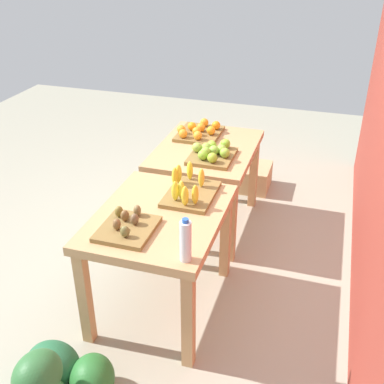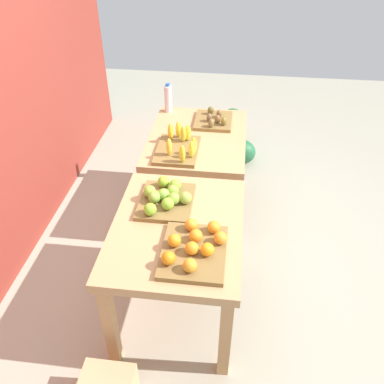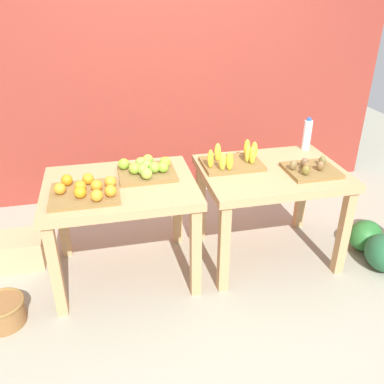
{
  "view_description": "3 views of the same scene",
  "coord_description": "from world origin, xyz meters",
  "px_view_note": "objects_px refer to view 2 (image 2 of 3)",
  "views": [
    {
      "loc": [
        3.01,
        0.98,
        2.37
      ],
      "look_at": [
        -0.09,
        0.02,
        0.58
      ],
      "focal_mm": 44.76,
      "sensor_mm": 36.0,
      "label": 1
    },
    {
      "loc": [
        -2.36,
        -0.31,
        2.4
      ],
      "look_at": [
        0.03,
        -0.02,
        0.58
      ],
      "focal_mm": 37.56,
      "sensor_mm": 36.0,
      "label": 2
    },
    {
      "loc": [
        -0.62,
        -2.55,
        2.0
      ],
      "look_at": [
        -0.04,
        0.05,
        0.61
      ],
      "focal_mm": 38.05,
      "sensor_mm": 36.0,
      "label": 3
    }
  ],
  "objects_px": {
    "display_table_left": "(177,239)",
    "banana_crate": "(179,147)",
    "display_table_right": "(197,147)",
    "apple_bin": "(166,198)",
    "water_bottle": "(168,99)",
    "orange_bin": "(194,248)",
    "watermelon_pile": "(231,142)",
    "kiwi_bin": "(214,120)"
  },
  "relations": [
    {
      "from": "display_table_left",
      "to": "banana_crate",
      "type": "xyz_separation_m",
      "value": [
        0.85,
        0.11,
        0.16
      ]
    },
    {
      "from": "display_table_left",
      "to": "kiwi_bin",
      "type": "xyz_separation_m",
      "value": [
        1.36,
        -0.12,
        0.14
      ]
    },
    {
      "from": "watermelon_pile",
      "to": "kiwi_bin",
      "type": "bearing_deg",
      "value": 167.96
    },
    {
      "from": "apple_bin",
      "to": "display_table_left",
      "type": "bearing_deg",
      "value": -153.08
    },
    {
      "from": "kiwi_bin",
      "to": "water_bottle",
      "type": "bearing_deg",
      "value": 67.78
    },
    {
      "from": "apple_bin",
      "to": "water_bottle",
      "type": "distance_m",
      "value": 1.36
    },
    {
      "from": "orange_bin",
      "to": "water_bottle",
      "type": "xyz_separation_m",
      "value": [
        1.76,
        0.44,
        0.09
      ]
    },
    {
      "from": "display_table_left",
      "to": "watermelon_pile",
      "type": "height_order",
      "value": "display_table_left"
    },
    {
      "from": "display_table_right",
      "to": "orange_bin",
      "type": "height_order",
      "value": "orange_bin"
    },
    {
      "from": "banana_crate",
      "to": "water_bottle",
      "type": "height_order",
      "value": "water_bottle"
    },
    {
      "from": "display_table_right",
      "to": "orange_bin",
      "type": "distance_m",
      "value": 1.35
    },
    {
      "from": "orange_bin",
      "to": "banana_crate",
      "type": "relative_size",
      "value": 1.0
    },
    {
      "from": "apple_bin",
      "to": "kiwi_bin",
      "type": "bearing_deg",
      "value": -10.68
    },
    {
      "from": "display_table_right",
      "to": "water_bottle",
      "type": "distance_m",
      "value": 0.58
    },
    {
      "from": "display_table_left",
      "to": "apple_bin",
      "type": "relative_size",
      "value": 2.56
    },
    {
      "from": "apple_bin",
      "to": "kiwi_bin",
      "type": "height_order",
      "value": "apple_bin"
    },
    {
      "from": "banana_crate",
      "to": "kiwi_bin",
      "type": "relative_size",
      "value": 1.22
    },
    {
      "from": "display_table_right",
      "to": "watermelon_pile",
      "type": "height_order",
      "value": "display_table_right"
    },
    {
      "from": "display_table_left",
      "to": "display_table_right",
      "type": "bearing_deg",
      "value": 0.0
    },
    {
      "from": "kiwi_bin",
      "to": "water_bottle",
      "type": "xyz_separation_m",
      "value": [
        0.18,
        0.43,
        0.1
      ]
    },
    {
      "from": "water_bottle",
      "to": "watermelon_pile",
      "type": "relative_size",
      "value": 0.43
    },
    {
      "from": "banana_crate",
      "to": "watermelon_pile",
      "type": "bearing_deg",
      "value": -17.38
    },
    {
      "from": "orange_bin",
      "to": "watermelon_pile",
      "type": "xyz_separation_m",
      "value": [
        2.28,
        -0.13,
        -0.62
      ]
    },
    {
      "from": "watermelon_pile",
      "to": "display_table_left",
      "type": "bearing_deg",
      "value": 172.66
    },
    {
      "from": "orange_bin",
      "to": "apple_bin",
      "type": "xyz_separation_m",
      "value": [
        0.42,
        0.23,
        0.01
      ]
    },
    {
      "from": "apple_bin",
      "to": "water_bottle",
      "type": "bearing_deg",
      "value": 8.95
    },
    {
      "from": "water_bottle",
      "to": "kiwi_bin",
      "type": "bearing_deg",
      "value": -112.22
    },
    {
      "from": "apple_bin",
      "to": "banana_crate",
      "type": "distance_m",
      "value": 0.65
    },
    {
      "from": "display_table_right",
      "to": "water_bottle",
      "type": "bearing_deg",
      "value": 36.71
    },
    {
      "from": "kiwi_bin",
      "to": "orange_bin",
      "type": "bearing_deg",
      "value": -179.46
    },
    {
      "from": "display_table_left",
      "to": "water_bottle",
      "type": "relative_size",
      "value": 3.9
    },
    {
      "from": "orange_bin",
      "to": "apple_bin",
      "type": "distance_m",
      "value": 0.48
    },
    {
      "from": "display_table_left",
      "to": "display_table_right",
      "type": "xyz_separation_m",
      "value": [
        1.12,
        0.0,
        0.0
      ]
    },
    {
      "from": "apple_bin",
      "to": "kiwi_bin",
      "type": "relative_size",
      "value": 1.13
    },
    {
      "from": "apple_bin",
      "to": "watermelon_pile",
      "type": "height_order",
      "value": "apple_bin"
    },
    {
      "from": "orange_bin",
      "to": "kiwi_bin",
      "type": "xyz_separation_m",
      "value": [
        1.58,
        0.01,
        -0.01
      ]
    },
    {
      "from": "orange_bin",
      "to": "banana_crate",
      "type": "bearing_deg",
      "value": 12.96
    },
    {
      "from": "kiwi_bin",
      "to": "water_bottle",
      "type": "relative_size",
      "value": 1.35
    },
    {
      "from": "display_table_left",
      "to": "kiwi_bin",
      "type": "distance_m",
      "value": 1.38
    },
    {
      "from": "banana_crate",
      "to": "apple_bin",
      "type": "bearing_deg",
      "value": -178.96
    },
    {
      "from": "display_table_left",
      "to": "display_table_right",
      "type": "height_order",
      "value": "same"
    },
    {
      "from": "water_bottle",
      "to": "watermelon_pile",
      "type": "xyz_separation_m",
      "value": [
        0.53,
        -0.58,
        -0.71
      ]
    }
  ]
}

